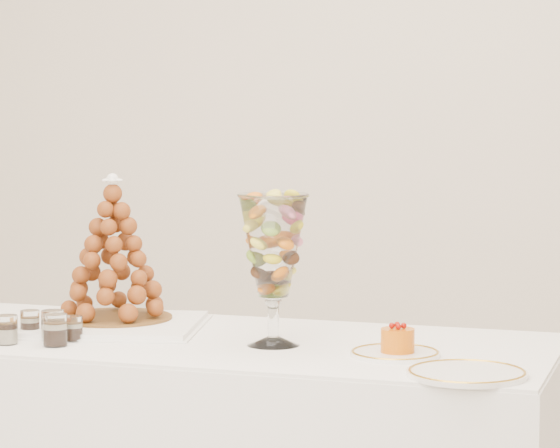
% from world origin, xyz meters
% --- Properties ---
extents(lace_tray, '(0.60, 0.49, 0.02)m').
position_xyz_m(lace_tray, '(-0.46, 0.18, 0.68)').
color(lace_tray, white).
rests_on(lace_tray, buffet_table).
extents(macaron_vase, '(0.17, 0.17, 0.37)m').
position_xyz_m(macaron_vase, '(0.05, 0.07, 0.91)').
color(macaron_vase, white).
rests_on(macaron_vase, buffet_table).
extents(cake_plate, '(0.21, 0.21, 0.01)m').
position_xyz_m(cake_plate, '(0.36, 0.03, 0.68)').
color(cake_plate, white).
rests_on(cake_plate, buffet_table).
extents(spare_plate, '(0.26, 0.26, 0.01)m').
position_xyz_m(spare_plate, '(0.56, -0.16, 0.68)').
color(spare_plate, white).
rests_on(spare_plate, buffet_table).
extents(verrine_a, '(0.05, 0.05, 0.07)m').
position_xyz_m(verrine_a, '(-0.58, 0.02, 0.71)').
color(verrine_a, white).
rests_on(verrine_a, buffet_table).
extents(verrine_b, '(0.07, 0.07, 0.08)m').
position_xyz_m(verrine_b, '(-0.49, -0.02, 0.71)').
color(verrine_b, white).
rests_on(verrine_b, buffet_table).
extents(verrine_c, '(0.06, 0.06, 0.06)m').
position_xyz_m(verrine_c, '(-0.44, -0.01, 0.70)').
color(verrine_c, white).
rests_on(verrine_c, buffet_table).
extents(verrine_d, '(0.05, 0.05, 0.07)m').
position_xyz_m(verrine_d, '(-0.58, -0.10, 0.71)').
color(verrine_d, white).
rests_on(verrine_d, buffet_table).
extents(verrine_e, '(0.06, 0.06, 0.08)m').
position_xyz_m(verrine_e, '(-0.45, -0.09, 0.71)').
color(verrine_e, white).
rests_on(verrine_e, buffet_table).
extents(croquembouche, '(0.31, 0.31, 0.38)m').
position_xyz_m(croquembouche, '(-0.44, 0.23, 0.88)').
color(croquembouche, brown).
rests_on(croquembouche, lace_tray).
extents(mousse_cake, '(0.08, 0.08, 0.07)m').
position_xyz_m(mousse_cake, '(0.37, 0.02, 0.71)').
color(mousse_cake, '#D7620A').
rests_on(mousse_cake, cake_plate).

